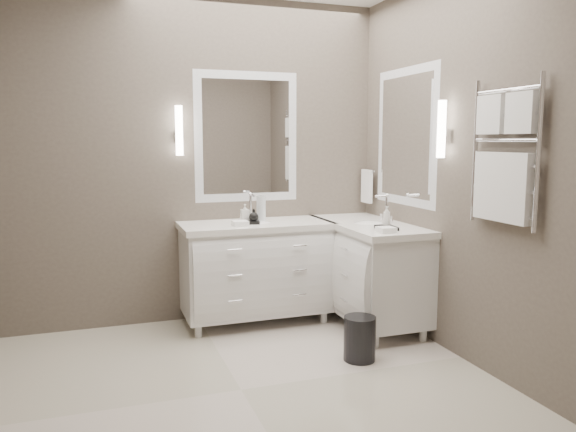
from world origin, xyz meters
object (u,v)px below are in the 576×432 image
object	(u,v)px
vanity_back	(256,266)
vanity_right	(368,266)
towel_ladder	(504,162)
waste_bin	(360,338)

from	to	relation	value
vanity_back	vanity_right	world-z (taller)	same
towel_ladder	waste_bin	world-z (taller)	towel_ladder
vanity_right	towel_ladder	xyz separation A→B (m)	(0.23, -1.30, 0.91)
vanity_back	towel_ladder	world-z (taller)	towel_ladder
vanity_back	waste_bin	world-z (taller)	vanity_back
vanity_right	towel_ladder	distance (m)	1.60
vanity_back	vanity_right	distance (m)	0.93
vanity_back	waste_bin	distance (m)	1.18
vanity_back	waste_bin	xyz separation A→B (m)	(0.45, -1.04, -0.33)
vanity_back	vanity_right	xyz separation A→B (m)	(0.88, -0.33, 0.00)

